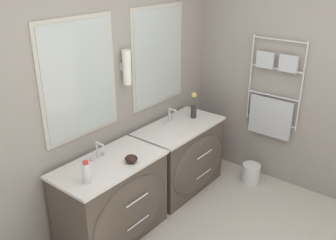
% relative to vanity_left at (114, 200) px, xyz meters
% --- Properties ---
extents(wall_back, '(5.07, 0.16, 2.60)m').
position_rel_vanity_left_xyz_m(wall_back, '(0.19, 0.37, 0.91)').
color(wall_back, gray).
rests_on(wall_back, ground_plane).
extents(wall_right, '(0.13, 3.42, 2.60)m').
position_rel_vanity_left_xyz_m(wall_right, '(1.94, -0.54, 0.89)').
color(wall_right, gray).
rests_on(wall_right, ground_plane).
extents(vanity_left, '(1.02, 0.62, 0.78)m').
position_rel_vanity_left_xyz_m(vanity_left, '(0.00, 0.00, 0.00)').
color(vanity_left, '#4C4238').
rests_on(vanity_left, ground_plane).
extents(vanity_right, '(1.02, 0.62, 0.78)m').
position_rel_vanity_left_xyz_m(vanity_right, '(1.05, 0.00, 0.00)').
color(vanity_right, '#4C4238').
rests_on(vanity_right, ground_plane).
extents(faucet_left, '(0.17, 0.11, 0.17)m').
position_rel_vanity_left_xyz_m(faucet_left, '(0.00, 0.17, 0.46)').
color(faucet_left, silver).
rests_on(faucet_left, vanity_left).
extents(faucet_right, '(0.17, 0.11, 0.17)m').
position_rel_vanity_left_xyz_m(faucet_right, '(1.05, 0.17, 0.46)').
color(faucet_right, silver).
rests_on(faucet_right, vanity_right).
extents(toiletry_bottle, '(0.07, 0.07, 0.19)m').
position_rel_vanity_left_xyz_m(toiletry_bottle, '(-0.32, -0.06, 0.47)').
color(toiletry_bottle, silver).
rests_on(toiletry_bottle, vanity_left).
extents(amenity_bowl, '(0.12, 0.12, 0.07)m').
position_rel_vanity_left_xyz_m(amenity_bowl, '(0.13, -0.11, 0.41)').
color(amenity_bowl, black).
rests_on(amenity_bowl, vanity_left).
extents(flower_vase, '(0.07, 0.07, 0.30)m').
position_rel_vanity_left_xyz_m(flower_vase, '(1.32, 0.04, 0.50)').
color(flower_vase, '#332D2D').
rests_on(flower_vase, vanity_right).
extents(waste_bin, '(0.21, 0.21, 0.24)m').
position_rel_vanity_left_xyz_m(waste_bin, '(1.64, -0.58, -0.28)').
color(waste_bin, silver).
rests_on(waste_bin, ground_plane).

